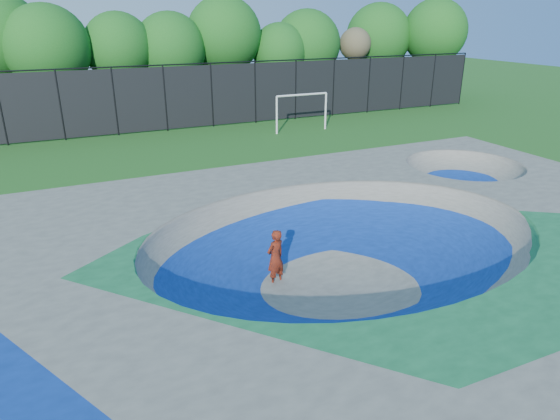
{
  "coord_description": "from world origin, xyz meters",
  "views": [
    {
      "loc": [
        -6.67,
        -10.23,
        6.81
      ],
      "look_at": [
        -0.54,
        3.0,
        1.1
      ],
      "focal_mm": 32.0,
      "sensor_mm": 36.0,
      "label": 1
    }
  ],
  "objects": [
    {
      "name": "ground",
      "position": [
        0.0,
        0.0,
        0.0
      ],
      "size": [
        120.0,
        120.0,
        0.0
      ],
      "primitive_type": "plane",
      "color": "#1C5417",
      "rests_on": "ground"
    },
    {
      "name": "skater",
      "position": [
        -1.79,
        0.59,
        0.8
      ],
      "size": [
        0.68,
        0.56,
        1.6
      ],
      "primitive_type": "imported",
      "rotation": [
        0.0,
        0.0,
        3.5
      ],
      "color": "#B72C0E",
      "rests_on": "ground"
    },
    {
      "name": "fence",
      "position": [
        0.0,
        21.0,
        2.1
      ],
      "size": [
        48.09,
        0.09,
        4.04
      ],
      "color": "black",
      "rests_on": "ground"
    },
    {
      "name": "soccer_goal",
      "position": [
        7.57,
        17.28,
        1.62
      ],
      "size": [
        3.52,
        0.12,
        2.33
      ],
      "color": "silver",
      "rests_on": "ground"
    },
    {
      "name": "skateboard",
      "position": [
        -1.79,
        0.59,
        0.03
      ],
      "size": [
        0.8,
        0.51,
        0.05
      ],
      "primitive_type": "cube",
      "rotation": [
        0.0,
        0.0,
        0.41
      ],
      "color": "black",
      "rests_on": "ground"
    },
    {
      "name": "treeline",
      "position": [
        -1.96,
        26.08,
        5.17
      ],
      "size": [
        52.96,
        7.81,
        8.48
      ],
      "color": "#423421",
      "rests_on": "ground"
    },
    {
      "name": "skate_deck",
      "position": [
        0.0,
        0.0,
        0.75
      ],
      "size": [
        22.0,
        14.0,
        1.5
      ],
      "primitive_type": "cube",
      "color": "gray",
      "rests_on": "ground"
    }
  ]
}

